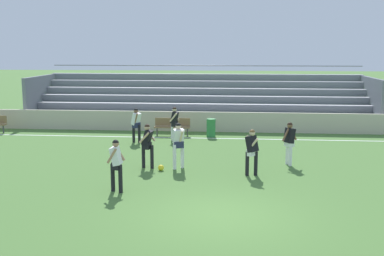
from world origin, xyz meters
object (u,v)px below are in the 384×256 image
at_px(player_white_trailing_run, 178,141).
at_px(player_dark_wide_left, 252,148).
at_px(bench_near_wall_gap, 172,125).
at_px(player_white_overlapping, 116,161).
at_px(player_dark_pressing_high, 289,140).
at_px(trash_bin, 211,128).
at_px(soccer_ball, 161,168).
at_px(bleacher_stand, 201,98).
at_px(player_dark_wide_right, 175,121).
at_px(player_white_challenging, 136,122).
at_px(player_dark_dropping_back, 147,142).

xyz_separation_m(player_white_trailing_run, player_dark_wide_left, (2.67, -0.72, -0.05)).
distance_m(bench_near_wall_gap, player_white_overlapping, 9.62).
distance_m(player_white_overlapping, player_dark_pressing_high, 6.96).
bearing_deg(player_dark_pressing_high, bench_near_wall_gap, 132.94).
relative_size(bench_near_wall_gap, player_white_overlapping, 1.08).
xyz_separation_m(trash_bin, soccer_ball, (-1.48, -6.81, -0.35)).
height_order(bleacher_stand, trash_bin, bleacher_stand).
distance_m(player_white_trailing_run, player_dark_wide_right, 5.30).
distance_m(trash_bin, player_white_challenging, 3.90).
bearing_deg(player_dark_pressing_high, player_dark_wide_left, -131.89).
distance_m(player_dark_dropping_back, player_white_overlapping, 3.05).
height_order(bench_near_wall_gap, player_white_challenging, player_white_challenging).
bearing_deg(player_dark_wide_left, player_dark_dropping_back, 169.55).
distance_m(player_white_challenging, soccer_ball, 5.49).
relative_size(trash_bin, player_white_challenging, 0.56).
xyz_separation_m(player_dark_dropping_back, player_white_overlapping, (-0.42, -3.02, 0.00)).
relative_size(player_white_trailing_run, player_white_challenging, 1.05).
relative_size(trash_bin, player_dark_pressing_high, 0.55).
bearing_deg(player_white_challenging, player_dark_dropping_back, -73.30).
xyz_separation_m(bench_near_wall_gap, player_dark_wide_left, (3.77, -7.28, 0.43)).
relative_size(player_white_overlapping, player_dark_pressing_high, 1.00).
bearing_deg(bench_near_wall_gap, player_white_trailing_run, -80.47).
height_order(player_white_overlapping, player_white_challenging, player_white_overlapping).
bearing_deg(bench_near_wall_gap, player_dark_dropping_back, -90.47).
bearing_deg(player_dark_dropping_back, player_dark_pressing_high, 10.04).
height_order(bench_near_wall_gap, trash_bin, trash_bin).
bearing_deg(player_dark_wide_left, trash_bin, 104.03).
bearing_deg(player_dark_wide_right, player_dark_wide_left, -59.65).
bearing_deg(player_white_challenging, soccer_ball, -68.78).
distance_m(player_dark_pressing_high, soccer_ball, 5.00).
distance_m(trash_bin, player_dark_wide_left, 7.40).
distance_m(player_white_trailing_run, player_white_challenging, 5.34).
xyz_separation_m(trash_bin, player_dark_wide_left, (1.79, -7.17, 0.52)).
relative_size(player_dark_wide_right, soccer_ball, 7.47).
bearing_deg(player_dark_dropping_back, bench_near_wall_gap, 89.53).
relative_size(bench_near_wall_gap, trash_bin, 1.97).
xyz_separation_m(trash_bin, player_dark_pressing_high, (3.27, -5.52, 0.53)).
bearing_deg(player_dark_wide_right, player_dark_pressing_high, -40.96).
bearing_deg(player_white_trailing_run, player_white_challenging, 118.70).
bearing_deg(player_dark_pressing_high, bleacher_stand, 112.12).
bearing_deg(player_dark_dropping_back, player_white_trailing_run, 0.52).
bearing_deg(player_white_challenging, player_dark_pressing_high, -29.26).
xyz_separation_m(player_dark_pressing_high, soccer_ball, (-4.75, -1.29, -0.88)).
bearing_deg(bleacher_stand, player_dark_wide_left, -77.37).
bearing_deg(bench_near_wall_gap, trash_bin, -3.42).
bearing_deg(bleacher_stand, player_dark_dropping_back, -96.17).
bearing_deg(player_dark_pressing_high, player_white_overlapping, -145.28).
distance_m(bleacher_stand, trash_bin, 4.76).
bearing_deg(trash_bin, player_white_challenging, -152.92).
bearing_deg(soccer_ball, bench_near_wall_gap, 94.10).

